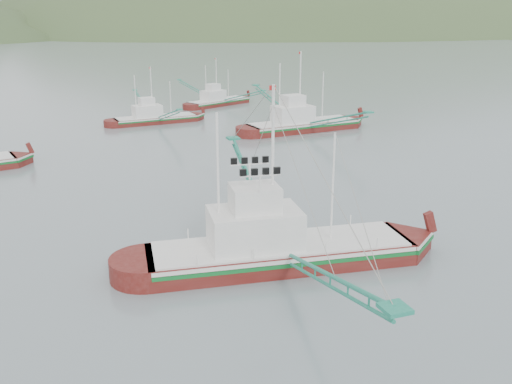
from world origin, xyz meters
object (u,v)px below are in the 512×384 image
object	(u,v)px
bg_boat_right	(301,118)
bg_boat_extra	(218,95)
main_boat	(277,237)
bg_boat_far	(154,114)

from	to	relation	value
bg_boat_right	bg_boat_extra	size ratio (longest dim) A/B	1.38
main_boat	bg_boat_far	distance (m)	51.14
bg_boat_far	bg_boat_extra	xyz separation A→B (m)	(13.35, 12.77, 0.49)
main_boat	bg_boat_right	world-z (taller)	main_boat
bg_boat_far	main_boat	bearing A→B (deg)	-98.34
main_boat	bg_boat_extra	world-z (taller)	main_boat
bg_boat_right	bg_boat_extra	world-z (taller)	bg_boat_right
bg_boat_right	main_boat	bearing A→B (deg)	-123.28
main_boat	bg_boat_right	distance (m)	43.11
bg_boat_far	bg_boat_right	world-z (taller)	bg_boat_right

